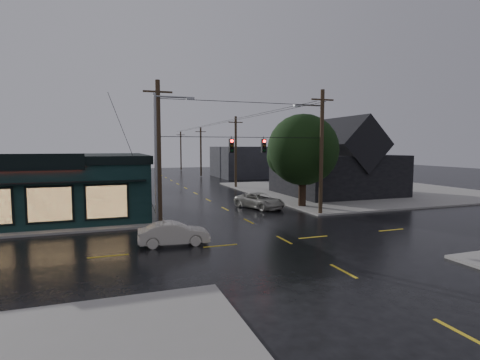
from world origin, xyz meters
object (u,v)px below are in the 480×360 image
object	(u,v)px
corner_tree	(303,150)
sedan_cream	(174,234)
utility_pole_ne	(320,215)
suv_silver	(260,201)
utility_pole_nw	(160,226)

from	to	relation	value
corner_tree	sedan_cream	world-z (taller)	corner_tree
corner_tree	utility_pole_ne	bearing A→B (deg)	-97.17
utility_pole_ne	suv_silver	world-z (taller)	utility_pole_ne
corner_tree	suv_silver	xyz separation A→B (m)	(-3.96, 0.72, -4.60)
corner_tree	sedan_cream	bearing A→B (deg)	-145.02
utility_pole_nw	utility_pole_ne	xyz separation A→B (m)	(13.00, 0.00, 0.00)
utility_pole_nw	sedan_cream	world-z (taller)	utility_pole_nw
suv_silver	sedan_cream	bearing A→B (deg)	-153.84
utility_pole_ne	suv_silver	size ratio (longest dim) A/B	2.02
utility_pole_nw	sedan_cream	xyz separation A→B (m)	(0.06, -5.43, 0.66)
sedan_cream	corner_tree	bearing A→B (deg)	-51.11
corner_tree	sedan_cream	size ratio (longest dim) A/B	2.10
suv_silver	corner_tree	bearing A→B (deg)	-30.96
corner_tree	suv_silver	world-z (taller)	corner_tree
utility_pole_nw	utility_pole_ne	size ratio (longest dim) A/B	1.00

